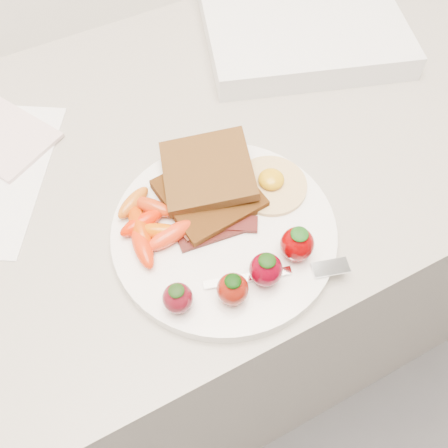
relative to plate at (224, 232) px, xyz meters
name	(u,v)px	position (x,y,z in m)	size (l,w,h in m)	color
counter	(182,294)	(-0.02, 0.15, -0.46)	(2.00, 0.60, 0.90)	gray
plate	(224,232)	(0.00, 0.00, 0.00)	(0.27, 0.27, 0.02)	white
toast_lower	(209,194)	(0.00, 0.05, 0.02)	(0.11, 0.11, 0.01)	#311C0A
toast_upper	(207,170)	(0.01, 0.07, 0.03)	(0.11, 0.11, 0.01)	black
fried_egg	(271,184)	(0.08, 0.03, 0.01)	(0.11, 0.11, 0.02)	beige
bacon_strips	(216,225)	(-0.01, 0.01, 0.01)	(0.10, 0.06, 0.01)	black
baby_carrots	(149,225)	(-0.08, 0.04, 0.02)	(0.08, 0.11, 0.02)	red
strawberries	(252,271)	(0.00, -0.07, 0.03)	(0.18, 0.05, 0.05)	#5B0B16
fork	(286,273)	(0.03, -0.09, 0.01)	(0.16, 0.07, 0.00)	white
appliance	(303,28)	(0.28, 0.27, 0.01)	(0.31, 0.24, 0.04)	white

